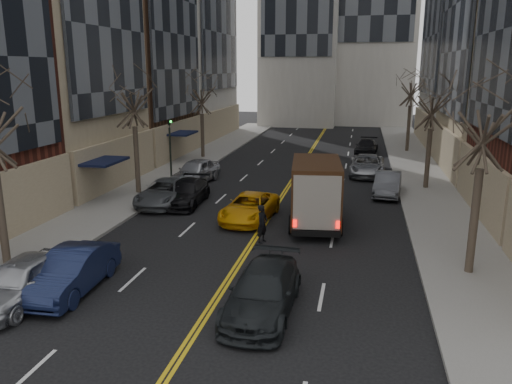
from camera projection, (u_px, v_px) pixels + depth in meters
sidewalk_left at (176, 171)px, 37.67m from camera, size 4.00×66.00×0.15m
sidewalk_right at (425, 182)px, 34.06m from camera, size 4.00×66.00×0.15m
tree_lf_mid at (133, 86)px, 29.41m from camera, size 3.20×3.20×8.91m
tree_lf_far at (201, 88)px, 41.89m from camera, size 3.20×3.20×8.12m
tree_rt_near at (487, 103)px, 17.37m from camera, size 3.20×3.20×8.71m
tree_rt_mid at (434, 92)px, 30.73m from camera, size 3.20×3.20×8.32m
tree_rt_far at (412, 78)px, 44.83m from camera, size 3.20×3.20×9.11m
traffic_signal at (170, 145)px, 31.94m from camera, size 0.29×0.26×4.70m
ups_truck at (316, 192)px, 24.64m from camera, size 2.97×6.25×3.31m
observer_sedan at (263, 292)px, 15.89m from camera, size 2.10×4.98×1.43m
taxi at (249, 207)px, 25.64m from camera, size 2.59×4.97×1.34m
pedestrian at (262, 224)px, 22.30m from camera, size 0.62×0.74×1.73m
parked_lf_a at (21, 280)px, 16.61m from camera, size 1.85×4.51×1.53m
parked_lf_b at (72, 271)px, 17.41m from camera, size 1.77×4.61×1.50m
parked_lf_c at (165, 192)px, 28.59m from camera, size 2.49×5.15×1.41m
parked_lf_d at (186, 193)px, 28.56m from camera, size 2.13×4.85×1.39m
parked_lf_e at (196, 171)px, 33.80m from camera, size 2.56×5.03×1.64m
parked_rt_a at (388, 184)px, 30.64m from camera, size 1.93×4.43×1.42m
parked_rt_b at (367, 165)px, 36.34m from camera, size 2.55×5.34×1.47m
parked_rt_c at (367, 147)px, 45.40m from camera, size 2.29×4.71×1.32m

